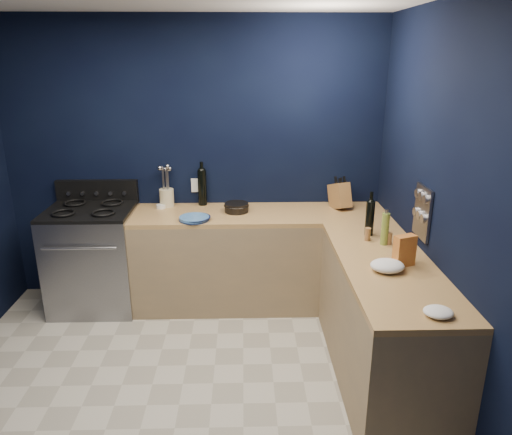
{
  "coord_description": "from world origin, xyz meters",
  "views": [
    {
      "loc": [
        0.45,
        -2.71,
        2.25
      ],
      "look_at": [
        0.55,
        1.0,
        1.0
      ],
      "focal_mm": 33.86,
      "sensor_mm": 36.0,
      "label": 1
    }
  ],
  "objects_px": {
    "utensil_crock": "(167,198)",
    "knife_block": "(340,196)",
    "crouton_bag": "(404,251)",
    "plate_stack": "(194,218)",
    "gas_range": "(95,260)"
  },
  "relations": [
    {
      "from": "utensil_crock",
      "to": "knife_block",
      "type": "xyz_separation_m",
      "value": [
        1.61,
        -0.09,
        0.03
      ]
    },
    {
      "from": "utensil_crock",
      "to": "crouton_bag",
      "type": "xyz_separation_m",
      "value": [
        1.8,
        -1.4,
        0.02
      ]
    },
    {
      "from": "crouton_bag",
      "to": "utensil_crock",
      "type": "bearing_deg",
      "value": 121.2
    },
    {
      "from": "crouton_bag",
      "to": "plate_stack",
      "type": "bearing_deg",
      "value": 125.99
    },
    {
      "from": "gas_range",
      "to": "plate_stack",
      "type": "relative_size",
      "value": 3.57
    },
    {
      "from": "plate_stack",
      "to": "gas_range",
      "type": "bearing_deg",
      "value": 169.13
    },
    {
      "from": "plate_stack",
      "to": "utensil_crock",
      "type": "bearing_deg",
      "value": 125.07
    },
    {
      "from": "crouton_bag",
      "to": "gas_range",
      "type": "bearing_deg",
      "value": 133.74
    },
    {
      "from": "gas_range",
      "to": "crouton_bag",
      "type": "relative_size",
      "value": 4.3
    },
    {
      "from": "gas_range",
      "to": "utensil_crock",
      "type": "xyz_separation_m",
      "value": [
        0.66,
        0.23,
        0.52
      ]
    },
    {
      "from": "knife_block",
      "to": "utensil_crock",
      "type": "bearing_deg",
      "value": 157.56
    },
    {
      "from": "utensil_crock",
      "to": "gas_range",
      "type": "bearing_deg",
      "value": -160.46
    },
    {
      "from": "gas_range",
      "to": "utensil_crock",
      "type": "relative_size",
      "value": 5.55
    },
    {
      "from": "gas_range",
      "to": "plate_stack",
      "type": "xyz_separation_m",
      "value": [
        0.95,
        -0.18,
        0.46
      ]
    },
    {
      "from": "knife_block",
      "to": "gas_range",
      "type": "bearing_deg",
      "value": 164.42
    }
  ]
}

